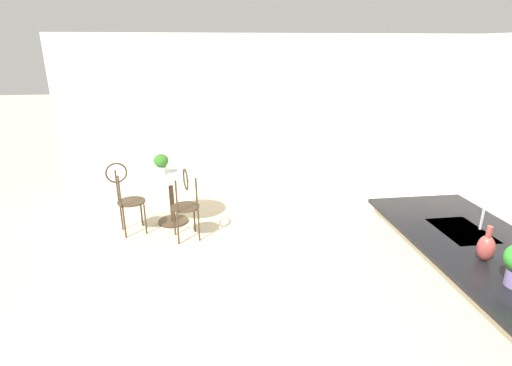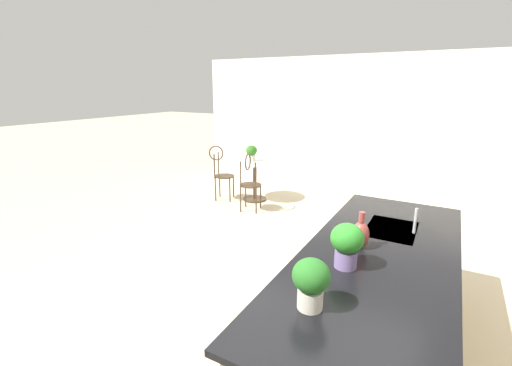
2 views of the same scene
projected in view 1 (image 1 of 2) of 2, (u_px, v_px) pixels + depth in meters
The scene contains 9 objects.
ground_plane at pixel (374, 340), 3.51m from camera, with size 40.00×40.00×0.00m, color beige.
wall_left_window at pixel (283, 113), 7.05m from camera, with size 0.12×7.80×2.70m, color silver.
kitchen_island at pixel (494, 311), 3.19m from camera, with size 2.80×1.06×0.92m.
bistro_table at pixel (171, 194), 5.72m from camera, with size 0.80×0.80×0.74m.
chair_near_window at pixel (126, 195), 5.36m from camera, with size 0.48×0.52×1.04m.
chair_by_island at pixel (186, 201), 5.15m from camera, with size 0.52×0.46×1.04m.
sink_faucet at pixel (482, 218), 3.53m from camera, with size 0.02×0.02×0.22m, color #B2B5BA.
potted_plant_on_table at pixel (161, 163), 5.63m from camera, with size 0.21×0.21×0.30m.
vase_on_counter at pixel (486, 247), 3.02m from camera, with size 0.13×0.13×0.29m.
Camera 1 is at (2.68, -1.43, 2.51)m, focal length 27.44 mm.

